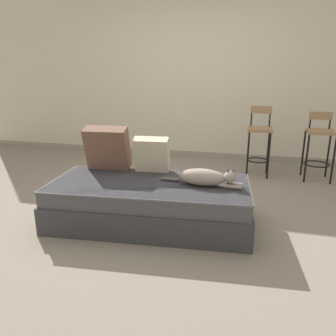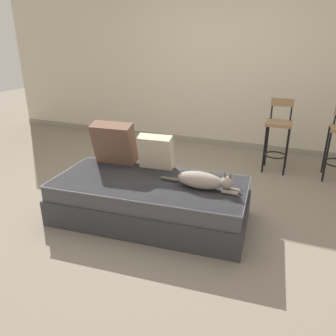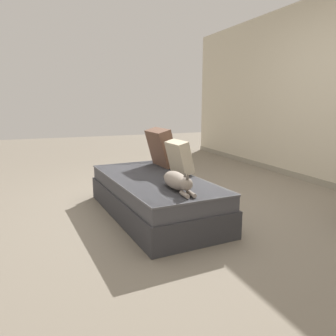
# 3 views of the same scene
# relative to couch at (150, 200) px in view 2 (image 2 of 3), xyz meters

# --- Properties ---
(ground_plane) EXTENTS (16.00, 16.00, 0.00)m
(ground_plane) POSITION_rel_couch_xyz_m (0.00, 0.40, -0.21)
(ground_plane) COLOR slate
(ground_plane) RESTS_ON ground
(wall_back_panel) EXTENTS (8.00, 0.10, 2.60)m
(wall_back_panel) POSITION_rel_couch_xyz_m (0.00, 2.65, 1.09)
(wall_back_panel) COLOR beige
(wall_back_panel) RESTS_ON ground
(wall_baseboard_trim) EXTENTS (8.00, 0.02, 0.09)m
(wall_baseboard_trim) POSITION_rel_couch_xyz_m (0.00, 2.60, -0.16)
(wall_baseboard_trim) COLOR gray
(wall_baseboard_trim) RESTS_ON ground
(couch) EXTENTS (1.89, 0.99, 0.40)m
(couch) POSITION_rel_couch_xyz_m (0.00, 0.00, 0.00)
(couch) COLOR #353539
(couch) RESTS_ON ground
(throw_pillow_corner) EXTENTS (0.45, 0.30, 0.46)m
(throw_pillow_corner) POSITION_rel_couch_xyz_m (-0.53, 0.28, 0.43)
(throw_pillow_corner) COLOR brown
(throw_pillow_corner) RESTS_ON couch
(throw_pillow_middle) EXTENTS (0.36, 0.23, 0.36)m
(throw_pillow_middle) POSITION_rel_couch_xyz_m (-0.07, 0.32, 0.38)
(throw_pillow_middle) COLOR beige
(throw_pillow_middle) RESTS_ON couch
(cat) EXTENTS (0.74, 0.18, 0.19)m
(cat) POSITION_rel_couch_xyz_m (0.51, 0.04, 0.27)
(cat) COLOR gray
(cat) RESTS_ON couch
(bar_stool_near_window) EXTENTS (0.32, 0.32, 0.93)m
(bar_stool_near_window) POSITION_rel_couch_xyz_m (0.99, 1.80, 0.33)
(bar_stool_near_window) COLOR black
(bar_stool_near_window) RESTS_ON ground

